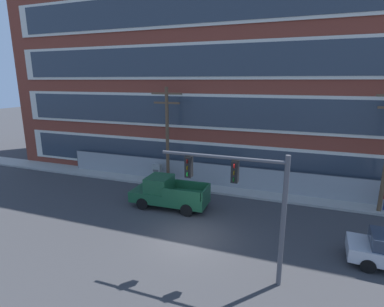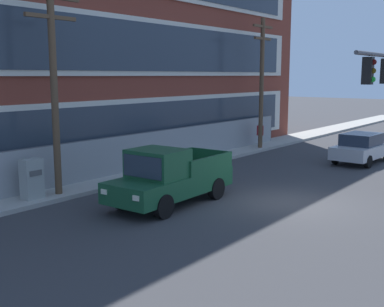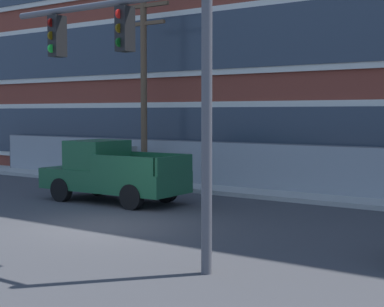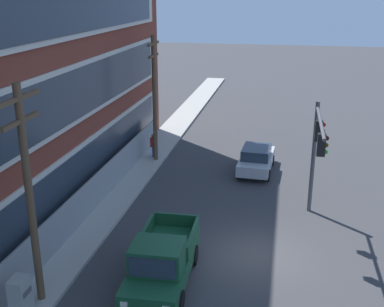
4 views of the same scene
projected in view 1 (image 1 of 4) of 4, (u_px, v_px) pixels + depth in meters
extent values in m
plane|color=#38383A|center=(190.00, 238.00, 16.08)|extent=(160.00, 160.00, 0.00)
cube|color=#9E9B93|center=(226.00, 189.00, 23.08)|extent=(80.00, 2.12, 0.16)
cube|color=brown|center=(223.00, 67.00, 27.66)|extent=(38.59, 11.23, 18.97)
cube|color=beige|center=(203.00, 159.00, 24.25)|extent=(35.50, 0.10, 2.73)
cube|color=#2D3844|center=(203.00, 159.00, 24.20)|extent=(33.96, 0.06, 2.28)
cube|color=beige|center=(203.00, 112.00, 23.35)|extent=(35.50, 0.10, 2.73)
cube|color=#2D3844|center=(203.00, 112.00, 23.29)|extent=(33.96, 0.06, 2.28)
cube|color=beige|center=(204.00, 61.00, 22.44)|extent=(35.50, 0.10, 2.73)
cube|color=#2D3844|center=(203.00, 61.00, 22.39)|extent=(33.96, 0.06, 2.28)
cube|color=beige|center=(204.00, 6.00, 21.54)|extent=(35.50, 0.10, 2.73)
cube|color=#2D3844|center=(204.00, 6.00, 21.49)|extent=(33.96, 0.06, 2.28)
cube|color=gray|center=(221.00, 176.00, 23.47)|extent=(27.83, 0.04, 1.85)
cylinder|color=#4C4C51|center=(78.00, 160.00, 28.17)|extent=(0.06, 0.06, 1.85)
cylinder|color=#4C4C51|center=(221.00, 165.00, 23.25)|extent=(27.83, 0.05, 0.05)
cylinder|color=#4C4C51|center=(283.00, 223.00, 11.80)|extent=(0.20, 0.20, 5.54)
cylinder|color=#4C4C51|center=(221.00, 157.00, 12.08)|extent=(5.17, 0.14, 0.14)
cube|color=black|center=(235.00, 172.00, 12.01)|extent=(0.28, 0.32, 0.90)
cylinder|color=red|center=(234.00, 166.00, 11.78)|extent=(0.04, 0.18, 0.18)
cylinder|color=#503E08|center=(234.00, 173.00, 11.85)|extent=(0.04, 0.18, 0.18)
cylinder|color=#0A4011|center=(234.00, 180.00, 11.92)|extent=(0.04, 0.18, 0.18)
cube|color=black|center=(189.00, 167.00, 12.68)|extent=(0.28, 0.32, 0.90)
cylinder|color=#4B0807|center=(187.00, 161.00, 12.45)|extent=(0.04, 0.18, 0.18)
cylinder|color=#503E08|center=(187.00, 168.00, 12.52)|extent=(0.04, 0.18, 0.18)
cylinder|color=green|center=(187.00, 174.00, 12.59)|extent=(0.04, 0.18, 0.18)
cube|color=#194C2D|center=(170.00, 197.00, 19.86)|extent=(5.17, 2.13, 0.70)
cube|color=#194C2D|center=(159.00, 184.00, 19.88)|extent=(1.59, 1.87, 0.97)
cube|color=#283342|center=(149.00, 182.00, 20.13)|extent=(0.11, 1.63, 0.72)
cube|color=#194C2D|center=(181.00, 195.00, 18.49)|extent=(2.56, 0.19, 0.56)
cube|color=#194C2D|center=(190.00, 185.00, 20.21)|extent=(2.56, 0.19, 0.56)
cube|color=#194C2D|center=(206.00, 192.00, 18.93)|extent=(0.16, 1.90, 0.56)
cylinder|color=black|center=(143.00, 204.00, 19.58)|extent=(0.81, 0.28, 0.80)
cylinder|color=black|center=(155.00, 194.00, 21.26)|extent=(0.81, 0.28, 0.80)
cylinder|color=black|center=(187.00, 210.00, 18.63)|extent=(0.81, 0.28, 0.80)
cylinder|color=black|center=(196.00, 199.00, 20.30)|extent=(0.81, 0.28, 0.80)
cube|color=white|center=(130.00, 194.00, 20.00)|extent=(0.07, 0.24, 0.16)
cube|color=white|center=(140.00, 187.00, 21.27)|extent=(0.07, 0.24, 0.16)
cylinder|color=black|center=(363.00, 247.00, 14.67)|extent=(0.65, 0.23, 0.64)
cylinder|color=black|center=(368.00, 266.00, 13.16)|extent=(0.65, 0.23, 0.64)
cylinder|color=brown|center=(167.00, 138.00, 23.31)|extent=(0.26, 0.26, 7.79)
cube|color=brown|center=(166.00, 93.00, 22.50)|extent=(2.49, 0.14, 0.14)
cube|color=brown|center=(167.00, 103.00, 22.67)|extent=(2.12, 0.14, 0.14)
cube|color=#939993|center=(157.00, 174.00, 24.51)|extent=(0.71, 0.50, 1.61)
cube|color=#515151|center=(156.00, 171.00, 24.19)|extent=(0.50, 0.02, 0.20)
cylinder|color=navy|center=(384.00, 206.00, 19.16)|extent=(0.14, 0.14, 0.85)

